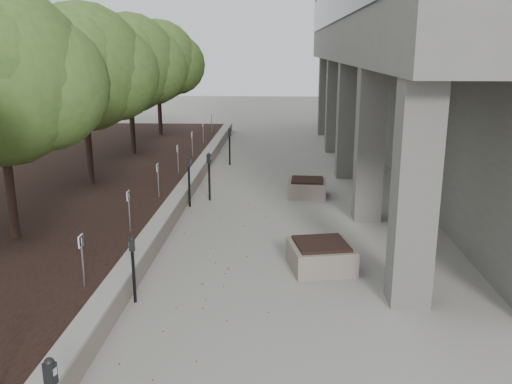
% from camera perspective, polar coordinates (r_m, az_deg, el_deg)
% --- Properties ---
extents(ground, '(90.00, 90.00, 0.00)m').
position_cam_1_polar(ground, '(9.39, -4.40, -13.59)').
color(ground, gray).
rests_on(ground, ground).
extents(retaining_wall, '(0.39, 26.00, 0.50)m').
position_cam_1_polar(retaining_wall, '(17.94, -6.75, 1.12)').
color(retaining_wall, gray).
rests_on(retaining_wall, ground).
extents(planting_bed, '(7.00, 26.00, 0.40)m').
position_cam_1_polar(planting_bed, '(18.90, -17.81, 1.05)').
color(planting_bed, black).
rests_on(planting_bed, ground).
extents(crabapple_tree_2, '(4.60, 4.00, 5.44)m').
position_cam_1_polar(crabapple_tree_2, '(12.72, -25.14, 7.37)').
color(crabapple_tree_2, '#3A5C23').
rests_on(crabapple_tree_2, planting_bed).
extents(crabapple_tree_3, '(4.60, 4.00, 5.44)m').
position_cam_1_polar(crabapple_tree_3, '(17.28, -17.51, 9.68)').
color(crabapple_tree_3, '#3A5C23').
rests_on(crabapple_tree_3, planting_bed).
extents(crabapple_tree_4, '(4.60, 4.00, 5.44)m').
position_cam_1_polar(crabapple_tree_4, '(22.04, -13.08, 10.94)').
color(crabapple_tree_4, '#3A5C23').
rests_on(crabapple_tree_4, planting_bed).
extents(crabapple_tree_5, '(4.60, 4.00, 5.44)m').
position_cam_1_polar(crabapple_tree_5, '(26.88, -10.21, 11.71)').
color(crabapple_tree_5, '#3A5C23').
rests_on(crabapple_tree_5, planting_bed).
extents(parking_sign_2, '(0.04, 0.22, 0.96)m').
position_cam_1_polar(parking_sign_2, '(10.01, -17.73, -6.90)').
color(parking_sign_2, black).
rests_on(parking_sign_2, planting_bed).
extents(parking_sign_3, '(0.04, 0.22, 0.96)m').
position_cam_1_polar(parking_sign_3, '(12.70, -13.14, -1.97)').
color(parking_sign_3, black).
rests_on(parking_sign_3, planting_bed).
extents(parking_sign_4, '(0.04, 0.22, 0.96)m').
position_cam_1_polar(parking_sign_4, '(15.51, -10.21, 1.21)').
color(parking_sign_4, black).
rests_on(parking_sign_4, planting_bed).
extents(parking_sign_5, '(0.04, 0.22, 0.96)m').
position_cam_1_polar(parking_sign_5, '(18.38, -8.18, 3.41)').
color(parking_sign_5, black).
rests_on(parking_sign_5, planting_bed).
extents(parking_sign_6, '(0.04, 0.22, 0.96)m').
position_cam_1_polar(parking_sign_6, '(21.28, -6.69, 5.01)').
color(parking_sign_6, black).
rests_on(parking_sign_6, planting_bed).
extents(parking_sign_7, '(0.04, 0.22, 0.96)m').
position_cam_1_polar(parking_sign_7, '(24.21, -5.56, 6.22)').
color(parking_sign_7, black).
rests_on(parking_sign_7, planting_bed).
extents(parking_sign_8, '(0.04, 0.22, 0.96)m').
position_cam_1_polar(parking_sign_8, '(27.15, -4.67, 7.17)').
color(parking_sign_8, black).
rests_on(parking_sign_8, planting_bed).
extents(parking_meter_2, '(0.14, 0.11, 1.26)m').
position_cam_1_polar(parking_meter_2, '(10.06, -12.72, -7.97)').
color(parking_meter_2, black).
rests_on(parking_meter_2, ground).
extents(parking_meter_3, '(0.15, 0.11, 1.50)m').
position_cam_1_polar(parking_meter_3, '(15.78, -7.02, 1.09)').
color(parking_meter_3, black).
rests_on(parking_meter_3, ground).
extents(parking_meter_4, '(0.16, 0.13, 1.47)m').
position_cam_1_polar(parking_meter_4, '(16.39, -4.92, 1.61)').
color(parking_meter_4, black).
rests_on(parking_meter_4, ground).
extents(parking_meter_5, '(0.16, 0.13, 1.47)m').
position_cam_1_polar(parking_meter_5, '(21.46, -2.78, 4.78)').
color(parking_meter_5, black).
rests_on(parking_meter_5, ground).
extents(planter_front, '(1.46, 1.46, 0.58)m').
position_cam_1_polar(planter_front, '(11.48, 6.81, -6.60)').
color(planter_front, gray).
rests_on(planter_front, ground).
extents(planter_back, '(1.22, 1.22, 0.54)m').
position_cam_1_polar(planter_back, '(17.02, 5.37, 0.48)').
color(planter_back, gray).
rests_on(planter_back, ground).
extents(berry_scatter, '(3.30, 14.10, 0.02)m').
position_cam_1_polar(berry_scatter, '(13.97, -2.34, -3.78)').
color(berry_scatter, maroon).
rests_on(berry_scatter, ground).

